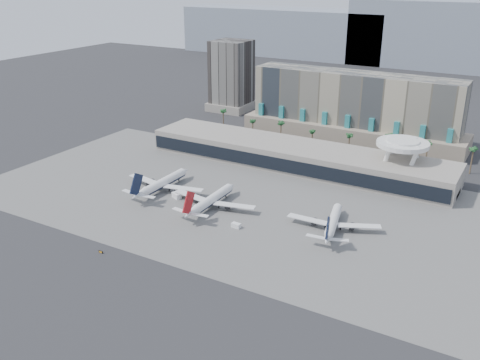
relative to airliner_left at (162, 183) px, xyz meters
The scene contains 14 objects.
ground 62.30m from the airliner_left, 47.08° to the right, with size 900.00×900.00×0.00m, color #232326.
apron_pad 43.56m from the airliner_left, 12.61° to the left, with size 260.00×130.00×0.06m, color #5B5B59.
mountain_ridge 431.03m from the airliner_left, 80.61° to the left, with size 680.00×60.00×70.00m.
hotel 139.71m from the airliner_left, 67.90° to the left, with size 140.00×30.00×42.00m.
office_tower 164.31m from the airliner_left, 108.82° to the left, with size 30.00×30.00×52.00m.
terminal 77.04m from the airliner_left, 56.64° to the left, with size 170.00×32.50×14.50m.
saucer_structure 121.05m from the airliner_left, 35.90° to the left, with size 26.00×26.00×21.89m.
palm_row 111.23m from the airliner_left, 63.62° to the left, with size 157.80×2.80×13.10m.
airliner_left is the anchor object (origin of this frame).
airliner_centre 32.00m from the airliner_left, ahead, with size 42.38×43.62×15.06m.
airliner_right 87.65m from the airliner_left, ahead, with size 38.68×40.19×14.07m.
service_vehicle_a 12.57m from the airliner_left, 20.37° to the right, with size 5.11×2.50×2.50m, color white.
service_vehicle_b 54.44m from the airliner_left, 17.95° to the right, with size 3.84×2.19×1.98m, color white.
taxiway_sign 63.94m from the airliner_left, 74.06° to the right, with size 2.04×0.37×0.93m.
Camera 1 is at (111.74, -145.13, 102.29)m, focal length 40.00 mm.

